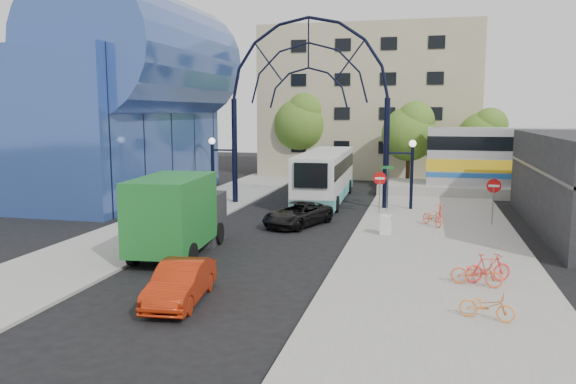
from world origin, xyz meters
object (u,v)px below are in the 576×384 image
(bike_near_a, at_px, (432,217))
(bike_far_c, at_px, (477,273))
(tree_north_b, at_px, (302,121))
(gateway_arch, at_px, (308,73))
(bike_far_b, at_px, (488,268))
(do_not_enter_sign, at_px, (494,190))
(black_suv, at_px, (298,214))
(tree_north_c, at_px, (485,134))
(green_truck, at_px, (179,214))
(tree_north_a, at_px, (410,131))
(bike_near_b, at_px, (440,212))
(stop_sign, at_px, (380,182))
(bike_far_a, at_px, (487,306))
(city_bus, at_px, (325,175))
(red_sedan, at_px, (180,283))
(sandwich_board, at_px, (386,223))
(street_name_sign, at_px, (387,179))

(bike_near_a, bearing_deg, bike_far_c, -115.29)
(tree_north_b, distance_m, bike_far_c, 34.42)
(gateway_arch, distance_m, bike_far_b, 19.55)
(do_not_enter_sign, height_order, black_suv, do_not_enter_sign)
(tree_north_c, xyz_separation_m, green_truck, (-15.03, -27.30, -2.54))
(tree_north_b, xyz_separation_m, green_truck, (0.97, -29.30, -3.53))
(green_truck, bearing_deg, tree_north_a, 64.83)
(bike_far_b, bearing_deg, bike_near_b, -17.94)
(stop_sign, bearing_deg, bike_far_c, -71.77)
(do_not_enter_sign, relative_size, bike_far_a, 1.57)
(tree_north_c, distance_m, bike_far_b, 29.29)
(city_bus, height_order, bike_far_a, city_bus)
(tree_north_a, xyz_separation_m, red_sedan, (-6.31, -31.20, -3.94))
(tree_north_c, xyz_separation_m, black_suv, (-11.36, -20.23, -3.64))
(sandwich_board, xyz_separation_m, bike_far_b, (4.08, -7.01, -0.10))
(city_bus, xyz_separation_m, bike_far_b, (9.03, -17.82, -1.13))
(city_bus, xyz_separation_m, bike_near_a, (7.21, -7.94, -1.20))
(tree_north_a, bearing_deg, bike_near_a, -84.19)
(red_sedan, bearing_deg, street_name_sign, 66.47)
(bike_far_b, bearing_deg, red_sedan, 88.37)
(stop_sign, bearing_deg, bike_near_a, -45.77)
(red_sedan, distance_m, bike_far_c, 10.16)
(city_bus, bearing_deg, bike_far_b, -65.31)
(do_not_enter_sign, height_order, red_sedan, do_not_enter_sign)
(red_sedan, height_order, bike_far_a, red_sedan)
(tree_north_c, xyz_separation_m, city_bus, (-11.47, -11.13, -2.50))
(street_name_sign, distance_m, bike_far_a, 17.99)
(gateway_arch, bearing_deg, stop_sign, -22.63)
(black_suv, bearing_deg, bike_near_a, 29.95)
(city_bus, bearing_deg, street_name_sign, -44.85)
(bike_near_a, bearing_deg, bike_near_b, 41.34)
(sandwich_board, distance_m, bike_near_a, 3.66)
(tree_north_c, height_order, bike_near_b, tree_north_c)
(bike_far_c, bearing_deg, bike_far_a, -166.98)
(tree_north_c, height_order, black_suv, tree_north_c)
(do_not_enter_sign, bearing_deg, gateway_arch, 160.01)
(city_bus, height_order, black_suv, city_bus)
(bike_far_b, bearing_deg, green_truck, 57.58)
(stop_sign, relative_size, do_not_enter_sign, 1.01)
(sandwich_board, xyz_separation_m, tree_north_a, (0.52, 19.95, 3.86))
(tree_north_a, distance_m, bike_far_a, 31.21)
(tree_north_a, relative_size, bike_far_a, 4.43)
(green_truck, xyz_separation_m, bike_near_a, (10.77, 8.23, -1.16))
(bike_far_c, bearing_deg, black_suv, 55.21)
(gateway_arch, relative_size, bike_far_c, 7.74)
(sandwich_board, bearing_deg, bike_far_c, -64.05)
(green_truck, bearing_deg, gateway_arch, 72.21)
(bike_near_a, height_order, bike_near_b, bike_near_b)
(gateway_arch, xyz_separation_m, red_sedan, (-0.19, -19.28, -7.89))
(bike_near_a, distance_m, bike_far_c, 10.49)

